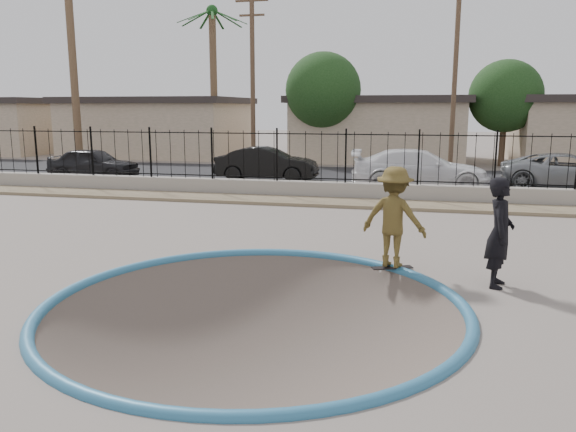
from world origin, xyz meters
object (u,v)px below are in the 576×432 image
(skateboard, at_px, (392,268))
(car_c, at_px, (420,169))
(car_d, at_px, (568,171))
(videographer, at_px, (500,233))
(car_b, at_px, (267,164))
(skater, at_px, (394,222))
(car_a, at_px, (94,163))

(skateboard, relative_size, car_c, 0.16)
(car_d, bearing_deg, videographer, 166.25)
(car_b, bearing_deg, skater, -156.76)
(skateboard, xyz_separation_m, videographer, (1.91, -0.57, 0.94))
(car_c, bearing_deg, skater, 173.32)
(skateboard, xyz_separation_m, car_d, (6.22, 13.22, 0.68))
(car_a, distance_m, car_c, 14.48)
(car_b, distance_m, car_c, 6.67)
(skater, bearing_deg, car_a, -24.90)
(videographer, bearing_deg, car_a, 61.58)
(car_a, bearing_deg, car_b, -83.03)
(skateboard, distance_m, videographer, 2.20)
(skateboard, bearing_deg, videographer, -38.97)
(videographer, relative_size, car_a, 0.49)
(videographer, xyz_separation_m, car_c, (-1.45, 12.37, -0.18))
(skater, relative_size, car_c, 0.37)
(videographer, xyz_separation_m, car_d, (4.31, 13.79, -0.27))
(car_b, bearing_deg, car_a, 95.54)
(car_a, bearing_deg, videographer, -128.64)
(skater, xyz_separation_m, car_d, (6.22, 13.22, -0.26))
(skateboard, bearing_deg, car_c, 65.58)
(car_a, bearing_deg, skater, -130.87)
(skateboard, relative_size, car_a, 0.20)
(skater, xyz_separation_m, car_b, (-6.12, 12.87, -0.22))
(skateboard, distance_m, car_b, 14.27)
(car_b, bearing_deg, videographer, -151.36)
(car_a, distance_m, car_d, 20.28)
(car_b, xyz_separation_m, car_c, (6.58, -1.07, 0.04))
(videographer, distance_m, car_d, 14.45)
(skater, distance_m, car_d, 14.61)
(car_b, distance_m, car_d, 12.35)
(videographer, bearing_deg, car_c, 16.10)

